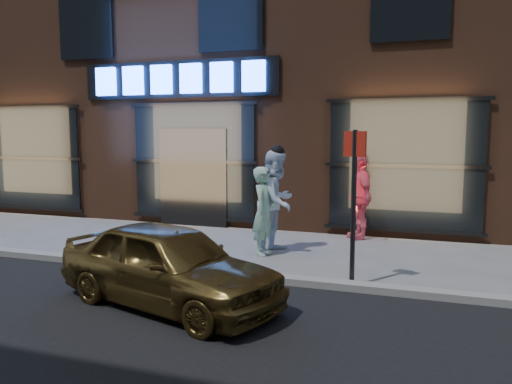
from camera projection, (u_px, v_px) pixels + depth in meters
ground at (96, 265)px, 8.77m from camera, size 90.00×90.00×0.00m
curb at (96, 261)px, 8.76m from camera, size 60.00×0.25×0.12m
storefront_building at (248, 41)px, 15.67m from camera, size 30.20×8.28×10.30m
man_bowtie at (264, 211)px, 9.41m from camera, size 0.41×0.62×1.67m
man_cap at (277, 201)px, 9.64m from camera, size 0.97×1.12×1.98m
passerby at (359, 197)px, 10.83m from camera, size 0.90×1.17×1.84m
gold_sedan at (168, 264)px, 6.65m from camera, size 3.55×2.22×1.13m
sign_post at (354, 193)px, 7.39m from camera, size 0.35×0.19×2.35m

